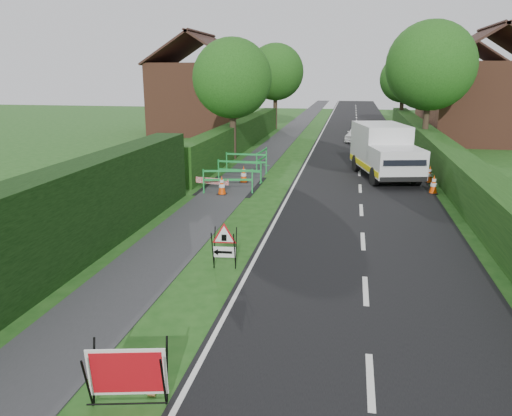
{
  "coord_description": "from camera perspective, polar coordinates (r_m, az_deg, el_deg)",
  "views": [
    {
      "loc": [
        2.0,
        -9.72,
        4.81
      ],
      "look_at": [
        -0.46,
        3.21,
        1.22
      ],
      "focal_mm": 35.0,
      "sensor_mm": 36.0,
      "label": 1
    }
  ],
  "objects": [
    {
      "name": "house_east_a",
      "position": [
        38.83,
        24.63,
        11.08
      ],
      "size": [
        7.5,
        7.4,
        7.88
      ],
      "color": "brown",
      "rests_on": "ground"
    },
    {
      "name": "red_rect_sign",
      "position": [
        7.92,
        -14.49,
        -17.83
      ],
      "size": [
        1.25,
        0.91,
        0.97
      ],
      "rotation": [
        0.0,
        0.0,
        0.22
      ],
      "color": "black",
      "rests_on": "ground"
    },
    {
      "name": "traffic_cone_0",
      "position": [
        21.64,
        19.64,
        2.57
      ],
      "size": [
        0.38,
        0.38,
        0.79
      ],
      "color": "black",
      "rests_on": "ground"
    },
    {
      "name": "traffic_cone_1",
      "position": [
        23.71,
        19.24,
        3.65
      ],
      "size": [
        0.38,
        0.38,
        0.79
      ],
      "color": "black",
      "rests_on": "ground"
    },
    {
      "name": "tree_ne",
      "position": [
        32.02,
        19.35,
        15.08
      ],
      "size": [
        5.2,
        5.2,
        7.79
      ],
      "color": "#2D2116",
      "rests_on": "ground"
    },
    {
      "name": "footpath",
      "position": [
        45.25,
        4.41,
        9.12
      ],
      "size": [
        2.0,
        90.0,
        0.02
      ],
      "primitive_type": "cube",
      "color": "#2D2D30",
      "rests_on": "ground"
    },
    {
      "name": "hedge_east",
      "position": [
        26.55,
        20.37,
        3.85
      ],
      "size": [
        1.2,
        50.0,
        1.5
      ],
      "primitive_type": "cube",
      "color": "#14380F",
      "rests_on": "ground"
    },
    {
      "name": "hedge_west_far",
      "position": [
        32.84,
        -1.68,
        6.82
      ],
      "size": [
        1.0,
        24.0,
        1.8
      ],
      "primitive_type": "cube",
      "color": "#14380F",
      "rests_on": "ground"
    },
    {
      "name": "road_surface",
      "position": [
        44.98,
        11.47,
        8.82
      ],
      "size": [
        6.0,
        90.0,
        0.02
      ],
      "primitive_type": "cube",
      "color": "black",
      "rests_on": "ground"
    },
    {
      "name": "house_west",
      "position": [
        41.54,
        -6.2,
        12.53
      ],
      "size": [
        7.5,
        7.4,
        7.88
      ],
      "color": "brown",
      "rests_on": "ground"
    },
    {
      "name": "ped_barrier_0",
      "position": [
        20.5,
        -3.24,
        3.46
      ],
      "size": [
        2.09,
        0.78,
        1.0
      ],
      "rotation": [
        0.0,
        0.0,
        0.21
      ],
      "color": "green",
      "rests_on": "ground"
    },
    {
      "name": "hatchback_car",
      "position": [
        36.78,
        11.55,
        8.32
      ],
      "size": [
        2.02,
        3.5,
        1.12
      ],
      "primitive_type": "imported",
      "rotation": [
        0.0,
        0.0,
        -0.22
      ],
      "color": "white",
      "rests_on": "ground"
    },
    {
      "name": "works_van",
      "position": [
        24.25,
        14.47,
        6.42
      ],
      "size": [
        3.25,
        5.66,
        2.43
      ],
      "rotation": [
        0.0,
        0.0,
        0.24
      ],
      "color": "silver",
      "rests_on": "ground"
    },
    {
      "name": "traffic_cone_4",
      "position": [
        22.42,
        -1.42,
        3.88
      ],
      "size": [
        0.38,
        0.38,
        0.79
      ],
      "color": "black",
      "rests_on": "ground"
    },
    {
      "name": "ped_barrier_1",
      "position": [
        22.54,
        -1.9,
        4.55
      ],
      "size": [
        2.08,
        0.51,
        1.0
      ],
      "rotation": [
        0.0,
        0.0,
        -0.08
      ],
      "color": "green",
      "rests_on": "ground"
    },
    {
      "name": "litter_can",
      "position": [
        8.35,
        -11.81,
        -20.33
      ],
      "size": [
        0.12,
        0.07,
        0.07
      ],
      "primitive_type": "cylinder",
      "rotation": [
        0.0,
        1.57,
        0.0
      ],
      "color": "#BF7F4C",
      "rests_on": "ground"
    },
    {
      "name": "tree_fe",
      "position": [
        47.93,
        16.52,
        13.95
      ],
      "size": [
        4.2,
        4.2,
        6.33
      ],
      "color": "#2D2116",
      "rests_on": "ground"
    },
    {
      "name": "ped_barrier_2",
      "position": [
        24.65,
        -1.12,
        5.48
      ],
      "size": [
        2.06,
        0.36,
        1.0
      ],
      "rotation": [
        0.0,
        0.0,
        -0.0
      ],
      "color": "green",
      "rests_on": "ground"
    },
    {
      "name": "redwhite_plank",
      "position": [
        20.93,
        -5.01,
        1.9
      ],
      "size": [
        1.48,
        0.31,
        0.25
      ],
      "primitive_type": "cube",
      "rotation": [
        0.0,
        0.0,
        -0.18
      ],
      "color": "red",
      "rests_on": "ground"
    },
    {
      "name": "hedge_west_near",
      "position": [
        12.91,
        -23.33,
        -7.96
      ],
      "size": [
        1.1,
        18.0,
        2.5
      ],
      "primitive_type": "cube",
      "color": "black",
      "rests_on": "ground"
    },
    {
      "name": "ped_barrier_3",
      "position": [
        25.57,
        0.66,
        5.84
      ],
      "size": [
        0.5,
        2.08,
        1.0
      ],
      "rotation": [
        0.0,
        0.0,
        1.5
      ],
      "color": "green",
      "rests_on": "ground"
    },
    {
      "name": "ground",
      "position": [
        11.03,
        -0.79,
        -10.62
      ],
      "size": [
        120.0,
        120.0,
        0.0
      ],
      "primitive_type": "plane",
      "color": "#1C4B15",
      "rests_on": "ground"
    },
    {
      "name": "tree_fw",
      "position": [
        44.21,
        2.25,
        15.27
      ],
      "size": [
        4.8,
        4.8,
        7.24
      ],
      "color": "#2D2116",
      "rests_on": "ground"
    },
    {
      "name": "house_east_b",
      "position": [
        52.71,
        22.2,
        12.08
      ],
      "size": [
        7.5,
        7.4,
        7.88
      ],
      "color": "brown",
      "rests_on": "ground"
    },
    {
      "name": "tree_nw",
      "position": [
        28.5,
        -2.72,
        14.58
      ],
      "size": [
        4.4,
        4.4,
        6.7
      ],
      "color": "#2D2116",
      "rests_on": "ground"
    },
    {
      "name": "triangle_sign",
      "position": [
        12.49,
        -3.8,
        -3.96
      ],
      "size": [
        0.76,
        0.76,
        1.02
      ],
      "rotation": [
        0.0,
        0.0,
        0.09
      ],
      "color": "black",
      "rests_on": "ground"
    },
    {
      "name": "traffic_cone_2",
      "position": [
        25.33,
        16.53,
        4.57
      ],
      "size": [
        0.38,
        0.38,
        0.79
      ],
      "color": "black",
      "rests_on": "ground"
    },
    {
      "name": "traffic_cone_3",
      "position": [
        20.25,
        -3.93,
        2.61
      ],
      "size": [
        0.38,
        0.38,
        0.79
      ],
      "color": "black",
      "rests_on": "ground"
    }
  ]
}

